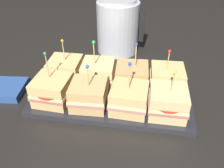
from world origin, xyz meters
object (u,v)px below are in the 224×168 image
sandwich_front_center_left (89,94)px  sandwich_back_center_right (132,76)px  sandwich_front_center_right (129,98)px  sandwich_front_far_left (53,90)px  sandwich_front_far_right (168,102)px  sandwich_back_far_left (66,70)px  serving_platter (112,97)px  sandwich_back_far_right (167,79)px  kettle_steel (118,26)px  napkin_stack (6,89)px  sandwich_back_center_left (98,73)px

sandwich_front_center_left → sandwich_back_center_right: bearing=45.2°
sandwich_front_center_right → sandwich_front_far_left: bearing=179.6°
sandwich_front_far_right → sandwich_back_far_left: (-0.33, 0.11, -0.00)m
serving_platter → sandwich_front_far_right: sandwich_front_far_right is taller
sandwich_front_center_left → sandwich_back_far_right: sandwich_back_far_right is taller
sandwich_front_far_right → sandwich_front_center_left: bearing=179.7°
kettle_steel → sandwich_back_center_right: bearing=-73.5°
sandwich_back_far_right → napkin_stack: size_ratio=1.14×
sandwich_back_center_left → sandwich_back_center_right: sandwich_back_center_left is taller
sandwich_front_far_right → napkin_stack: (-0.51, 0.04, -0.04)m
sandwich_front_center_left → sandwich_front_center_right: bearing=-0.0°
sandwich_front_far_right → sandwich_back_far_left: size_ratio=0.93×
sandwich_back_center_left → napkin_stack: sandwich_back_center_left is taller
sandwich_back_center_right → kettle_steel: bearing=106.5°
sandwich_front_center_right → sandwich_back_far_left: 0.25m
sandwich_front_center_left → sandwich_front_far_right: same height
serving_platter → sandwich_back_far_right: (0.16, 0.05, 0.05)m
serving_platter → sandwich_front_center_left: size_ratio=3.50×
sandwich_front_far_left → sandwich_back_center_left: bearing=44.2°
napkin_stack → sandwich_front_center_left: bearing=-7.7°
sandwich_back_far_left → sandwich_front_center_right: bearing=-27.0°
sandwich_back_far_right → serving_platter: bearing=-161.6°
sandwich_front_far_left → sandwich_back_center_left: 0.16m
sandwich_front_center_right → sandwich_front_far_right: sandwich_front_center_right is taller
sandwich_back_center_right → kettle_steel: (-0.08, 0.29, 0.05)m
sandwich_back_far_right → napkin_stack: sandwich_back_far_right is taller
sandwich_front_center_left → kettle_steel: kettle_steel is taller
sandwich_front_center_left → sandwich_front_center_right: sandwich_front_center_right is taller
sandwich_front_center_left → napkin_stack: (-0.29, 0.04, -0.04)m
sandwich_front_center_left → napkin_stack: bearing=172.3°
sandwich_front_center_left → sandwich_back_center_right: size_ratio=0.91×
sandwich_front_far_left → sandwich_back_center_left: same height
sandwich_back_far_left → sandwich_back_far_right: (0.33, -0.00, 0.00)m
sandwich_back_far_left → sandwich_front_far_right: bearing=-19.2°
sandwich_front_far_left → sandwich_front_far_right: sandwich_front_far_left is taller
serving_platter → sandwich_front_far_left: 0.18m
serving_platter → kettle_steel: bearing=95.0°
sandwich_front_far_left → sandwich_front_far_right: (0.33, -0.00, -0.00)m
sandwich_back_far_left → sandwich_front_far_left: bearing=-91.3°
sandwich_front_center_right → sandwich_back_center_right: bearing=91.4°
sandwich_front_far_left → napkin_stack: sandwich_front_far_left is taller
serving_platter → sandwich_front_far_left: size_ratio=3.08×
serving_platter → kettle_steel: size_ratio=2.05×
sandwich_back_center_left → kettle_steel: bearing=85.2°
sandwich_back_far_left → sandwich_back_far_right: 0.33m
sandwich_front_far_right → serving_platter: bearing=160.5°
sandwich_front_center_right → sandwich_back_center_left: size_ratio=0.98×
sandwich_front_far_left → sandwich_front_center_left: sandwich_front_far_left is taller
sandwich_front_far_right → sandwich_back_center_right: (-0.11, 0.12, -0.00)m
sandwich_back_far_left → napkin_stack: sandwich_back_far_left is taller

